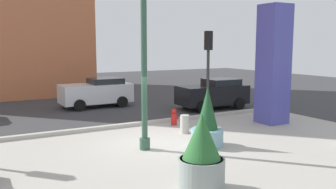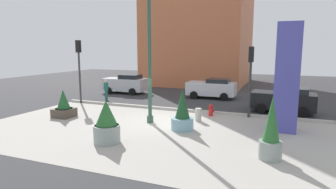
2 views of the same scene
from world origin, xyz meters
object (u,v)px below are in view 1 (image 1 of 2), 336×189
Objects in this scene: concrete_bollard at (185,124)px; traffic_light_far_side at (208,60)px; potted_plant_near_right at (207,123)px; fire_hydrant at (174,117)px; art_pillar_blue at (273,65)px; car_passing_lane at (97,92)px; potted_plant_mid_plaza at (201,156)px; car_intersection at (213,93)px; lamp_post at (144,48)px.

traffic_light_far_side reaches higher than concrete_bollard.
potted_plant_near_right is 2.80× the size of fire_hydrant.
art_pillar_blue reaches higher than car_passing_lane.
car_passing_lane is (-3.63, 5.90, -1.99)m from traffic_light_far_side.
potted_plant_mid_plaza is at bearing -117.65° from concrete_bollard.
potted_plant_near_right reaches higher than car_intersection.
potted_plant_mid_plaza is 2.54× the size of fire_hydrant.
traffic_light_far_side reaches higher than fire_hydrant.
art_pillar_blue is 7.11× the size of fire_hydrant.
potted_plant_near_right is at bearing -125.29° from traffic_light_far_side.
lamp_post is 1.76× the size of car_passing_lane.
potted_plant_mid_plaza is 0.48× the size of car_intersection.
art_pillar_blue is at bearing -89.55° from car_intersection.
art_pillar_blue reaches higher than fire_hydrant.
potted_plant_near_right is 9.93m from car_passing_lane.
lamp_post is 3.70× the size of potted_plant_mid_plaza.
fire_hydrant is (2.77, 2.80, -3.07)m from lamp_post.
car_passing_lane is (-0.80, 9.90, 0.01)m from potted_plant_near_right.
car_passing_lane reaches higher than fire_hydrant.
car_passing_lane is at bearing 81.85° from lamp_post.
traffic_light_far_side is (2.83, 4.00, 2.01)m from potted_plant_near_right.
fire_hydrant is at bearing 157.09° from art_pillar_blue.
traffic_light_far_side is (2.18, 0.54, 2.48)m from fire_hydrant.
potted_plant_near_right is at bearing -17.36° from lamp_post.
car_intersection is (6.87, 5.50, -2.59)m from lamp_post.
traffic_light_far_side reaches higher than potted_plant_mid_plaza.
concrete_bollard is (2.40, 1.30, -3.06)m from lamp_post.
lamp_post reaches higher than potted_plant_mid_plaza.
art_pillar_blue reaches higher than traffic_light_far_side.
fire_hydrant is 1.55m from concrete_bollard.
concrete_bollard is at bearing -82.26° from car_passing_lane.
concrete_bollard is 4.10m from traffic_light_far_side.
potted_plant_near_right is at bearing 52.75° from potted_plant_mid_plaza.
potted_plant_mid_plaza is 3.96m from potted_plant_near_right.
lamp_post is 9.39× the size of fire_hydrant.
car_intersection is at bearing -33.93° from car_passing_lane.
car_intersection is at bearing 48.36° from traffic_light_far_side.
potted_plant_near_right is 5.30m from traffic_light_far_side.
fire_hydrant is at bearing 65.28° from potted_plant_mid_plaza.
car_intersection is at bearing 43.21° from concrete_bollard.
traffic_light_far_side is (4.95, 3.34, -0.59)m from lamp_post.
lamp_post is at bearing -98.15° from car_passing_lane.
fire_hydrant is 6.61m from car_passing_lane.
lamp_post is 1.32× the size of art_pillar_blue.
art_pillar_blue is 1.27× the size of traffic_light_far_side.
potted_plant_mid_plaza is 0.45× the size of traffic_light_far_side.
concrete_bollard is at bearing 62.35° from potted_plant_mid_plaza.
fire_hydrant is 0.18× the size of traffic_light_far_side.
concrete_bollard is at bearing 28.41° from lamp_post.
art_pillar_blue is 10.07m from car_passing_lane.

